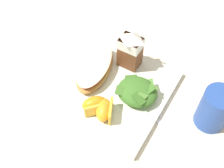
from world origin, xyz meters
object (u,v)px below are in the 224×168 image
(orange_wedge_front, at_px, (95,105))
(drinking_blue_cup, at_px, (215,109))
(orange_wedge_middle, at_px, (105,110))
(metal_fork, at_px, (165,134))
(milk_carton, at_px, (131,48))
(white_plate, at_px, (112,88))
(cheesy_pizza_bread, at_px, (95,68))
(green_salad_pile, at_px, (137,91))

(orange_wedge_front, height_order, drinking_blue_cup, drinking_blue_cup)
(orange_wedge_middle, bearing_deg, metal_fork, 13.82)
(milk_carton, xyz_separation_m, orange_wedge_front, (-0.00, -0.17, -0.04))
(white_plate, xyz_separation_m, metal_fork, (0.17, -0.05, -0.01))
(white_plate, xyz_separation_m, milk_carton, (0.00, 0.09, 0.07))
(white_plate, distance_m, cheesy_pizza_bread, 0.07)
(milk_carton, height_order, orange_wedge_middle, milk_carton)
(orange_wedge_middle, bearing_deg, orange_wedge_front, 178.46)
(green_salad_pile, bearing_deg, milk_carton, 127.81)
(metal_fork, bearing_deg, milk_carton, 140.72)
(metal_fork, bearing_deg, white_plate, 164.89)
(cheesy_pizza_bread, xyz_separation_m, milk_carton, (0.06, 0.07, 0.04))
(metal_fork, bearing_deg, green_salad_pile, 153.12)
(cheesy_pizza_bread, bearing_deg, white_plate, -15.85)
(orange_wedge_front, bearing_deg, drinking_blue_cup, 26.40)
(milk_carton, height_order, orange_wedge_front, milk_carton)
(white_plate, xyz_separation_m, green_salad_pile, (0.07, 0.01, 0.03))
(orange_wedge_middle, bearing_deg, cheesy_pizza_bread, 132.80)
(green_salad_pile, height_order, orange_wedge_front, green_salad_pile)
(cheesy_pizza_bread, bearing_deg, milk_carton, 48.71)
(cheesy_pizza_bread, height_order, orange_wedge_front, orange_wedge_front)
(white_plate, relative_size, drinking_blue_cup, 2.64)
(orange_wedge_front, xyz_separation_m, metal_fork, (0.17, 0.03, -0.03))
(white_plate, distance_m, milk_carton, 0.11)
(white_plate, height_order, orange_wedge_front, orange_wedge_front)
(green_salad_pile, height_order, metal_fork, green_salad_pile)
(green_salad_pile, distance_m, orange_wedge_middle, 0.10)
(drinking_blue_cup, bearing_deg, metal_fork, -130.93)
(green_salad_pile, distance_m, drinking_blue_cup, 0.18)
(milk_carton, bearing_deg, green_salad_pile, -52.19)
(drinking_blue_cup, bearing_deg, green_salad_pile, -168.60)
(green_salad_pile, xyz_separation_m, orange_wedge_middle, (-0.04, -0.09, -0.00))
(orange_wedge_middle, relative_size, metal_fork, 0.45)
(green_salad_pile, bearing_deg, white_plate, -175.59)
(white_plate, height_order, orange_wedge_middle, orange_wedge_middle)
(cheesy_pizza_bread, bearing_deg, green_salad_pile, -5.41)
(metal_fork, height_order, drinking_blue_cup, drinking_blue_cup)
(green_salad_pile, distance_m, milk_carton, 0.12)
(green_salad_pile, relative_size, orange_wedge_front, 1.46)
(milk_carton, distance_m, orange_wedge_middle, 0.18)
(white_plate, distance_m, orange_wedge_front, 0.08)
(green_salad_pile, xyz_separation_m, drinking_blue_cup, (0.18, 0.04, 0.02))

